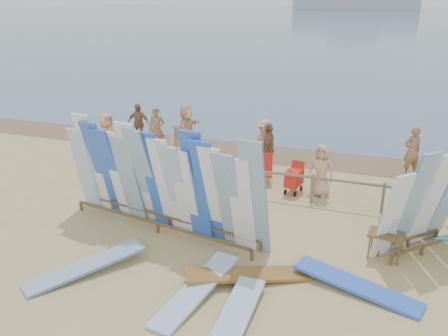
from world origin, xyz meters
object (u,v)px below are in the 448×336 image
at_px(beach_chair_right, 263,175).
at_px(flat_board_a, 196,296).
at_px(beachgoer_3, 264,141).
at_px(beachgoer_4, 268,149).
at_px(beachgoer_0, 107,137).
at_px(flat_board_b, 233,327).
at_px(flat_board_e, 86,273).
at_px(flat_board_d, 356,290).
at_px(beachgoer_2, 179,148).
at_px(beachgoer_extra_1, 138,123).
at_px(beachgoer_6, 321,170).
at_px(vendor_table, 385,245).
at_px(beachgoer_7, 412,151).
at_px(flat_board_c, 248,280).
at_px(main_surfboard_rack, 161,183).
at_px(beachgoer_11, 187,128).
at_px(beachgoer_8, 426,183).
at_px(side_surfboard_rack, 422,206).
at_px(beach_chair_left, 251,173).
at_px(beachgoer_1, 157,129).

bearing_deg(beach_chair_right, flat_board_a, -100.92).
xyz_separation_m(beachgoer_3, beachgoer_4, (0.47, -1.19, 0.10)).
xyz_separation_m(beachgoer_3, beachgoer_0, (-5.45, -1.85, 0.11)).
distance_m(flat_board_b, flat_board_e, 3.72).
height_order(flat_board_d, beachgoer_3, beachgoer_3).
height_order(beachgoer_2, beachgoer_4, beachgoer_4).
relative_size(beachgoer_extra_1, beachgoer_6, 0.99).
height_order(flat_board_e, beachgoer_3, beachgoer_3).
xyz_separation_m(vendor_table, beachgoer_7, (0.62, 6.00, 0.52)).
distance_m(flat_board_c, beachgoer_6, 5.30).
bearing_deg(main_surfboard_rack, beachgoer_4, 82.95).
distance_m(flat_board_d, beachgoer_4, 7.10).
xyz_separation_m(main_surfboard_rack, flat_board_a, (1.96, -2.42, -1.31)).
bearing_deg(main_surfboard_rack, beachgoer_6, 56.10).
relative_size(flat_board_e, beachgoer_0, 1.50).
bearing_deg(beachgoer_11, beachgoer_0, 129.85).
distance_m(vendor_table, beachgoer_8, 3.38).
bearing_deg(side_surfboard_rack, flat_board_e, 160.91).
relative_size(flat_board_d, beach_chair_left, 2.94).
bearing_deg(side_surfboard_rack, beachgoer_11, 101.45).
height_order(side_surfboard_rack, beach_chair_left, side_surfboard_rack).
bearing_deg(flat_board_a, beachgoer_1, 131.93).
bearing_deg(flat_board_c, beachgoer_2, 7.36).
height_order(flat_board_a, beachgoer_4, beachgoer_4).
bearing_deg(side_surfboard_rack, flat_board_d, -164.80).
relative_size(beachgoer_1, beachgoer_11, 0.93).
distance_m(beachgoer_8, beachgoer_3, 5.99).
distance_m(vendor_table, beach_chair_left, 5.71).
bearing_deg(beachgoer_11, beachgoer_2, -166.22).
xyz_separation_m(flat_board_b, beachgoer_0, (-7.35, 7.42, 0.90)).
bearing_deg(beachgoer_extra_1, flat_board_c, -55.36).
distance_m(main_surfboard_rack, beach_chair_right, 4.47).
relative_size(flat_board_b, beachgoer_2, 1.63).
bearing_deg(beach_chair_left, beachgoer_7, 33.08).
bearing_deg(beachgoer_7, flat_board_b, 38.98).
height_order(beachgoer_3, beachgoer_1, beachgoer_1).
xyz_separation_m(flat_board_c, beachgoer_extra_1, (-7.26, 8.31, 0.81)).
bearing_deg(beachgoer_8, vendor_table, -71.32).
xyz_separation_m(flat_board_a, beachgoer_1, (-5.18, 8.44, 0.86)).
relative_size(flat_board_d, beachgoer_0, 1.50).
distance_m(main_surfboard_rack, beachgoer_6, 5.11).
bearing_deg(beachgoer_0, beachgoer_7, -61.57).
distance_m(beachgoer_extra_1, beachgoer_7, 10.64).
height_order(flat_board_d, flat_board_a, flat_board_a).
xyz_separation_m(flat_board_a, beachgoer_4, (-0.41, 7.40, 0.90)).
height_order(main_surfboard_rack, beachgoer_7, main_surfboard_rack).
xyz_separation_m(beachgoer_1, beachgoer_6, (6.77, -2.37, -0.04)).
relative_size(vendor_table, flat_board_c, 0.39).
height_order(flat_board_c, beachgoer_7, beachgoer_7).
bearing_deg(beachgoer_7, beachgoer_11, -32.68).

